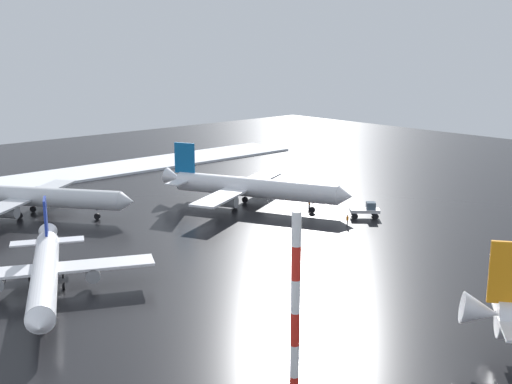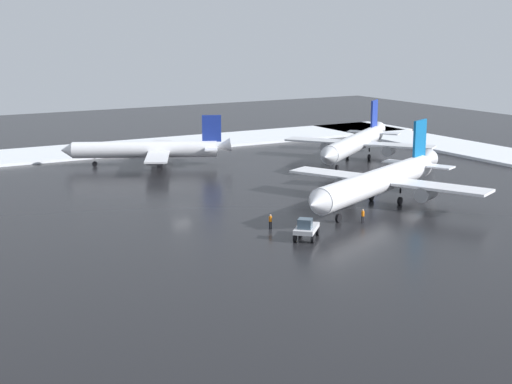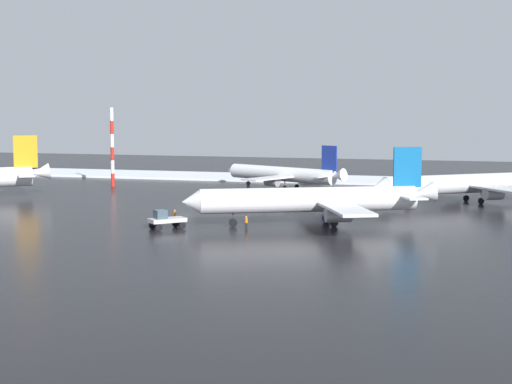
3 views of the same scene
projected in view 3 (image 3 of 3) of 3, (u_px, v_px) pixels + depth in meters
ground_plane at (185, 207)px, 120.96m from camera, size 240.00×240.00×0.00m
snow_bank_far at (269, 178)px, 168.72m from camera, size 152.00×16.00×0.51m
airplane_far_rear at (315, 199)px, 102.68m from camera, size 32.08×27.26×10.13m
airplane_parked_starboard at (464, 184)px, 125.76m from camera, size 27.59×24.00×9.59m
airplane_parked_portside at (284, 174)px, 147.72m from camera, size 26.83×22.82×8.53m
pushback_tug at (165, 219)px, 99.14m from camera, size 4.78×4.84×2.50m
ground_crew_near_tug at (246, 222)px, 98.94m from camera, size 0.36×0.36×1.71m
ground_crew_mid_apron at (175, 215)px, 105.12m from camera, size 0.36×0.36×1.71m
antenna_mast at (112, 147)px, 151.97m from camera, size 0.70×0.70×15.31m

